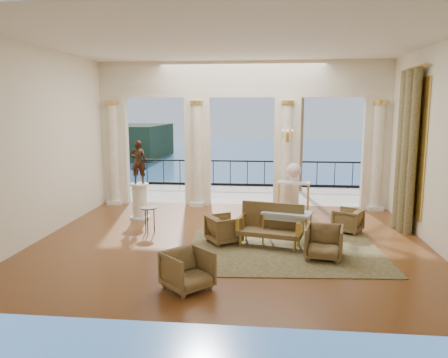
# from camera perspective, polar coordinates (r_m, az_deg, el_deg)

# --- Properties ---
(floor) EXTENTS (9.00, 9.00, 0.00)m
(floor) POSITION_cam_1_polar(r_m,az_deg,el_deg) (10.32, 0.88, -8.12)
(floor) COLOR #4E260B
(floor) RESTS_ON ground
(room_walls) EXTENTS (9.00, 9.00, 9.00)m
(room_walls) POSITION_cam_1_polar(r_m,az_deg,el_deg) (8.74, 0.27, 7.93)
(room_walls) COLOR white
(room_walls) RESTS_ON ground
(arcade) EXTENTS (9.00, 0.56, 4.50)m
(arcade) POSITION_cam_1_polar(r_m,az_deg,el_deg) (13.67, 2.36, 7.15)
(arcade) COLOR beige
(arcade) RESTS_ON ground
(terrace) EXTENTS (10.00, 3.60, 0.10)m
(terrace) POSITION_cam_1_polar(r_m,az_deg,el_deg) (15.95, 2.75, -2.09)
(terrace) COLOR #A49A8B
(terrace) RESTS_ON ground
(balustrade) EXTENTS (9.00, 0.06, 1.03)m
(balustrade) POSITION_cam_1_polar(r_m,az_deg,el_deg) (17.44, 3.07, 0.42)
(balustrade) COLOR black
(balustrade) RESTS_ON terrace
(palm_tree) EXTENTS (2.00, 2.00, 4.50)m
(palm_tree) POSITION_cam_1_polar(r_m,az_deg,el_deg) (16.48, 10.16, 12.62)
(palm_tree) COLOR #4C3823
(palm_tree) RESTS_ON terrace
(headland) EXTENTS (22.00, 18.00, 6.00)m
(headland) POSITION_cam_1_polar(r_m,az_deg,el_deg) (85.79, -15.16, 4.85)
(headland) COLOR black
(headland) RESTS_ON sea
(sea) EXTENTS (160.00, 160.00, 0.00)m
(sea) POSITION_cam_1_polar(r_m,az_deg,el_deg) (70.40, 5.25, 1.79)
(sea) COLOR #2A609B
(sea) RESTS_ON ground
(curtain) EXTENTS (0.33, 1.40, 4.09)m
(curtain) POSITION_cam_1_polar(r_m,az_deg,el_deg) (11.86, 22.73, 3.40)
(curtain) COLOR #4B4926
(curtain) RESTS_ON ground
(window_frame) EXTENTS (0.04, 1.60, 3.40)m
(window_frame) POSITION_cam_1_polar(r_m,az_deg,el_deg) (11.91, 23.61, 3.76)
(window_frame) COLOR gold
(window_frame) RESTS_ON room_walls
(wall_sconce) EXTENTS (0.30, 0.11, 0.33)m
(wall_sconce) POSITION_cam_1_polar(r_m,az_deg,el_deg) (13.36, 8.29, 5.49)
(wall_sconce) COLOR gold
(wall_sconce) RESTS_ON arcade
(rug) EXTENTS (4.39, 3.54, 0.02)m
(rug) POSITION_cam_1_polar(r_m,az_deg,el_deg) (9.77, 7.88, -9.14)
(rug) COLOR #2E311A
(rug) RESTS_ON ground
(armchair_a) EXTENTS (0.99, 0.99, 0.74)m
(armchair_a) POSITION_cam_1_polar(r_m,az_deg,el_deg) (7.64, -4.80, -11.54)
(armchair_a) COLOR #4A391F
(armchair_a) RESTS_ON ground
(armchair_b) EXTENTS (0.85, 0.81, 0.76)m
(armchair_b) POSITION_cam_1_polar(r_m,az_deg,el_deg) (9.31, 12.95, -7.86)
(armchair_b) COLOR #4A391F
(armchair_b) RESTS_ON ground
(armchair_c) EXTENTS (0.83, 0.85, 0.66)m
(armchair_c) POSITION_cam_1_polar(r_m,az_deg,el_deg) (11.38, 15.87, -5.10)
(armchair_c) COLOR #4A391F
(armchair_c) RESTS_ON ground
(armchair_d) EXTENTS (0.92, 0.93, 0.71)m
(armchair_d) POSITION_cam_1_polar(r_m,az_deg,el_deg) (10.11, 0.01, -6.38)
(armchair_d) COLOR #4A391F
(armchair_d) RESTS_ON ground
(settee) EXTENTS (1.54, 0.92, 0.95)m
(settee) POSITION_cam_1_polar(r_m,az_deg,el_deg) (9.96, 6.13, -5.99)
(settee) COLOR #4A391F
(settee) RESTS_ON ground
(game_table) EXTENTS (1.21, 0.87, 0.75)m
(game_table) POSITION_cam_1_polar(r_m,az_deg,el_deg) (10.09, 8.26, -4.68)
(game_table) COLOR #9DB4C8
(game_table) RESTS_ON ground
(pedestal) EXTENTS (0.55, 0.55, 1.02)m
(pedestal) POSITION_cam_1_polar(r_m,az_deg,el_deg) (12.44, -10.95, -2.95)
(pedestal) COLOR silver
(pedestal) RESTS_ON ground
(statue) EXTENTS (0.45, 0.31, 1.20)m
(statue) POSITION_cam_1_polar(r_m,az_deg,el_deg) (12.25, -11.11, 2.22)
(statue) COLOR black
(statue) RESTS_ON pedestal
(console_table) EXTENTS (1.02, 0.54, 0.92)m
(console_table) POSITION_cam_1_polar(r_m,az_deg,el_deg) (13.09, 9.06, -1.06)
(console_table) COLOR silver
(console_table) RESTS_ON ground
(urn) EXTENTS (0.43, 0.43, 0.57)m
(urn) POSITION_cam_1_polar(r_m,az_deg,el_deg) (13.01, 9.12, 1.03)
(urn) COLOR silver
(urn) RESTS_ON console_table
(side_table) EXTENTS (0.40, 0.40, 0.65)m
(side_table) POSITION_cam_1_polar(r_m,az_deg,el_deg) (11.00, -9.79, -4.15)
(side_table) COLOR black
(side_table) RESTS_ON ground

